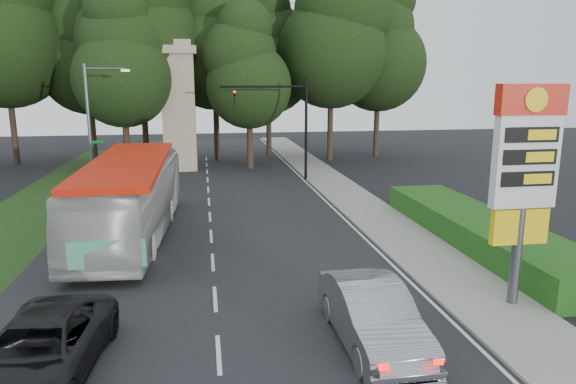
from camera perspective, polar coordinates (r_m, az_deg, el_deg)
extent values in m
plane|color=black|center=(13.56, -7.65, -18.55)|extent=(120.00, 120.00, 0.00)
cube|color=black|center=(24.66, -8.58, -4.24)|extent=(14.00, 80.00, 0.02)
cube|color=gray|center=(26.13, 10.42, -3.25)|extent=(3.00, 80.00, 0.12)
cube|color=#193814|center=(31.85, -26.12, -1.63)|extent=(5.00, 50.00, 0.02)
cube|color=#184C14|center=(23.74, 20.60, -4.05)|extent=(3.00, 14.00, 1.20)
cylinder|color=#59595E|center=(17.42, 24.01, -6.66)|extent=(0.32, 0.32, 3.20)
cube|color=yellow|center=(17.14, 24.30, -3.49)|extent=(1.80, 0.25, 1.10)
cube|color=silver|center=(16.75, 24.89, 3.13)|extent=(2.00, 0.35, 2.80)
cube|color=red|center=(16.60, 25.45, 9.27)|extent=(2.10, 0.40, 0.90)
cylinder|color=yellow|center=(16.42, 25.88, 9.21)|extent=(0.70, 0.05, 0.70)
cube|color=black|center=(16.51, 25.50, 5.76)|extent=(1.70, 0.04, 0.45)
cube|color=black|center=(16.58, 25.30, 3.53)|extent=(1.70, 0.04, 0.45)
cube|color=black|center=(16.67, 25.10, 1.32)|extent=(1.70, 0.04, 0.45)
cylinder|color=black|center=(36.54, 2.02, 6.93)|extent=(0.20, 0.20, 7.20)
cylinder|color=black|center=(35.93, -2.74, 11.63)|extent=(6.00, 0.14, 0.14)
imported|color=black|center=(35.75, -5.98, 11.17)|extent=(0.18, 0.22, 1.10)
sphere|color=#FF0C05|center=(35.60, -5.96, 11.01)|extent=(0.18, 0.18, 0.18)
cylinder|color=#59595E|center=(34.52, -21.20, 6.49)|extent=(0.20, 0.20, 8.00)
cylinder|color=#59595E|center=(34.18, -19.67, 12.78)|extent=(2.40, 0.12, 0.12)
cube|color=#FFE599|center=(34.00, -17.62, 12.75)|extent=(0.50, 0.22, 0.14)
cube|color=#0C591E|center=(34.51, -20.37, 5.21)|extent=(0.85, 0.04, 0.22)
cube|color=#0C591E|center=(35.07, -20.92, 4.77)|extent=(0.04, 0.85, 0.22)
cube|color=tan|center=(41.79, -11.98, 8.56)|extent=(2.50, 2.50, 9.00)
cube|color=tan|center=(41.79, -12.28, 15.14)|extent=(3.00, 3.00, 0.60)
cube|color=tan|center=(41.82, -12.31, 15.82)|extent=(2.20, 2.20, 0.50)
cylinder|color=#2D2116|center=(49.42, -28.19, 6.34)|extent=(0.50, 0.50, 6.30)
sphere|color=black|center=(49.36, -28.96, 13.82)|extent=(9.80, 9.80, 9.80)
sphere|color=black|center=(49.67, -29.39, 17.83)|extent=(8.40, 8.40, 8.40)
cylinder|color=#2D2116|center=(49.83, -20.84, 6.49)|extent=(0.50, 0.50, 5.40)
sphere|color=black|center=(49.67, -21.33, 12.87)|extent=(8.40, 8.40, 8.40)
sphere|color=black|center=(49.85, -21.60, 16.31)|extent=(7.20, 7.20, 7.20)
sphere|color=black|center=(50.13, -21.84, 19.20)|extent=(5.40, 5.40, 5.40)
cylinder|color=#2D2116|center=(45.08, -15.59, 7.02)|extent=(0.50, 0.50, 6.48)
sphere|color=black|center=(45.04, -16.09, 15.48)|extent=(10.08, 10.08, 10.08)
cylinder|color=#2D2116|center=(46.86, -7.96, 7.19)|extent=(0.50, 0.50, 5.94)
sphere|color=black|center=(46.74, -8.18, 14.66)|extent=(9.24, 9.24, 9.24)
sphere|color=black|center=(47.01, -8.31, 18.68)|extent=(7.92, 7.92, 7.92)
cylinder|color=#2D2116|center=(49.26, -2.14, 7.11)|extent=(0.50, 0.50, 5.22)
sphere|color=black|center=(49.08, -2.19, 13.36)|extent=(8.12, 8.12, 8.12)
sphere|color=black|center=(49.23, -2.22, 16.73)|extent=(6.96, 6.96, 6.96)
sphere|color=black|center=(49.49, -2.25, 19.58)|extent=(5.22, 5.22, 5.22)
cylinder|color=#2D2116|center=(46.22, 4.70, 7.31)|extent=(0.50, 0.50, 6.12)
sphere|color=black|center=(46.13, 4.84, 15.12)|extent=(9.52, 9.52, 9.52)
sphere|color=black|center=(46.43, 4.92, 19.31)|extent=(8.16, 8.16, 8.16)
cylinder|color=#2D2116|center=(49.58, 9.79, 7.18)|extent=(0.50, 0.50, 5.58)
sphere|color=black|center=(49.44, 10.03, 13.82)|extent=(8.68, 8.68, 8.68)
sphere|color=black|center=(49.64, 10.17, 17.39)|extent=(7.44, 7.44, 7.44)
cylinder|color=#2D2116|center=(41.34, -17.47, 5.23)|extent=(0.50, 0.50, 4.68)
sphere|color=black|center=(41.09, -17.90, 11.89)|extent=(7.28, 7.28, 7.28)
sphere|color=black|center=(41.19, -18.15, 15.51)|extent=(6.24, 6.24, 6.24)
sphere|color=black|center=(41.40, -18.36, 18.55)|extent=(4.68, 4.68, 4.68)
cylinder|color=#2D2116|center=(41.61, -4.25, 5.54)|extent=(0.50, 0.50, 4.32)
sphere|color=black|center=(41.34, -4.35, 11.66)|extent=(6.72, 6.72, 6.72)
sphere|color=black|center=(41.40, -4.40, 14.99)|extent=(5.76, 5.76, 5.76)
sphere|color=black|center=(41.55, -4.45, 17.80)|extent=(4.32, 4.32, 4.32)
imported|color=beige|center=(24.04, -17.06, -0.72)|extent=(3.76, 12.92, 3.55)
imported|color=#95989C|center=(14.15, 9.37, -13.38)|extent=(1.84, 5.12, 1.68)
imported|color=black|center=(13.83, -25.90, -15.54)|extent=(3.01, 5.63, 1.50)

